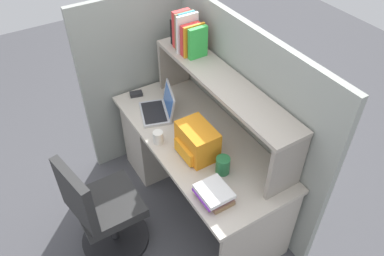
{
  "coord_description": "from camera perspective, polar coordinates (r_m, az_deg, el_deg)",
  "views": [
    {
      "loc": [
        1.75,
        -1.12,
        2.67
      ],
      "look_at": [
        0.0,
        -0.05,
        0.85
      ],
      "focal_mm": 35.8,
      "sensor_mm": 36.0,
      "label": 1
    }
  ],
  "objects": [
    {
      "name": "ground_plane",
      "position": [
        3.39,
        0.73,
        -10.52
      ],
      "size": [
        8.0,
        8.0,
        0.0
      ],
      "primitive_type": "plane",
      "color": "#4C4C51"
    },
    {
      "name": "desk",
      "position": [
        3.32,
        -2.77,
        -1.65
      ],
      "size": [
        1.6,
        0.7,
        0.73
      ],
      "color": "beige",
      "rests_on": "ground_plane"
    },
    {
      "name": "cubicle_partition_rear",
      "position": [
        2.99,
        7.06,
        1.78
      ],
      "size": [
        1.84,
        0.05,
        1.55
      ],
      "primitive_type": "cube",
      "color": "#939991",
      "rests_on": "ground_plane"
    },
    {
      "name": "cubicle_partition_left",
      "position": [
        3.39,
        -7.56,
        7.2
      ],
      "size": [
        0.05,
        1.06,
        1.55
      ],
      "primitive_type": "cube",
      "color": "#939991",
      "rests_on": "ground_plane"
    },
    {
      "name": "overhead_hutch",
      "position": [
        2.71,
        4.54,
        5.51
      ],
      "size": [
        1.44,
        0.28,
        0.45
      ],
      "color": "gray",
      "rests_on": "desk"
    },
    {
      "name": "reference_books_on_shelf",
      "position": [
        2.92,
        -0.69,
        13.81
      ],
      "size": [
        0.3,
        0.18,
        0.3
      ],
      "color": "black",
      "rests_on": "overhead_hutch"
    },
    {
      "name": "laptop",
      "position": [
        3.04,
        -4.79,
        2.96
      ],
      "size": [
        0.37,
        0.33,
        0.22
      ],
      "color": "#B7BABF",
      "rests_on": "desk"
    },
    {
      "name": "backpack",
      "position": [
        2.65,
        0.7,
        -2.03
      ],
      "size": [
        0.3,
        0.22,
        0.23
      ],
      "color": "orange",
      "rests_on": "desk"
    },
    {
      "name": "computer_mouse",
      "position": [
        3.27,
        -8.32,
        5.05
      ],
      "size": [
        0.08,
        0.12,
        0.03
      ],
      "primitive_type": "cube",
      "rotation": [
        0.0,
        0.0,
        -0.25
      ],
      "color": "#262628",
      "rests_on": "desk"
    },
    {
      "name": "paper_cup",
      "position": [
        2.79,
        -5.06,
        -1.37
      ],
      "size": [
        0.08,
        0.08,
        0.1
      ],
      "primitive_type": "cylinder",
      "color": "white",
      "rests_on": "desk"
    },
    {
      "name": "snack_canister",
      "position": [
        2.57,
        4.61,
        -5.55
      ],
      "size": [
        0.1,
        0.1,
        0.13
      ],
      "primitive_type": "cylinder",
      "color": "#26723F",
      "rests_on": "desk"
    },
    {
      "name": "desk_book_stack",
      "position": [
        2.44,
        3.34,
        -9.71
      ],
      "size": [
        0.23,
        0.19,
        0.08
      ],
      "color": "olive",
      "rests_on": "desk"
    },
    {
      "name": "office_chair",
      "position": [
        2.88,
        -13.17,
        -12.3
      ],
      "size": [
        0.52,
        0.52,
        0.93
      ],
      "rotation": [
        0.0,
        0.0,
        3.34
      ],
      "color": "black",
      "rests_on": "ground_plane"
    }
  ]
}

